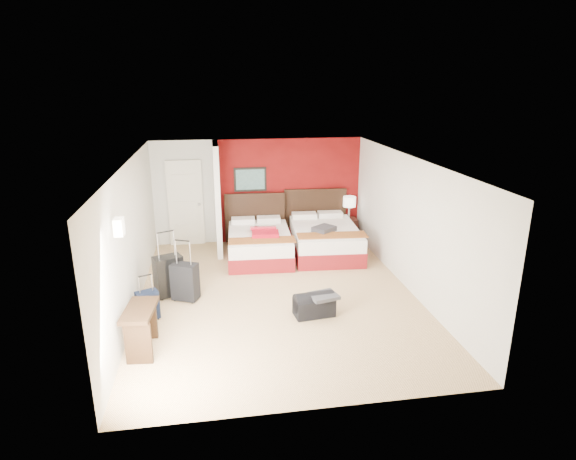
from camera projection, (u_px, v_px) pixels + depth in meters
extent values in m
plane|color=#DAB986|center=(277.00, 295.00, 8.78)|extent=(6.50, 6.50, 0.00)
cube|color=silver|center=(259.00, 191.00, 11.47)|extent=(5.00, 0.04, 2.50)
cube|color=silver|center=(131.00, 238.00, 8.03)|extent=(0.04, 6.50, 2.50)
cube|color=black|center=(250.00, 179.00, 11.29)|extent=(0.78, 0.03, 0.58)
cube|color=white|center=(119.00, 227.00, 6.44)|extent=(0.12, 0.20, 0.24)
cube|color=maroon|center=(289.00, 190.00, 11.56)|extent=(3.50, 0.04, 2.50)
cube|color=silver|center=(218.00, 199.00, 10.71)|extent=(0.12, 1.20, 2.50)
cube|color=silver|center=(186.00, 203.00, 11.22)|extent=(0.82, 0.06, 2.05)
cube|color=white|center=(260.00, 245.00, 10.57)|extent=(1.48, 2.04, 0.59)
cube|color=silver|center=(325.00, 240.00, 10.82)|extent=(1.60, 2.19, 0.63)
cube|color=#B70F23|center=(264.00, 231.00, 10.39)|extent=(0.64, 0.84, 0.10)
cube|color=#3E3E43|center=(324.00, 229.00, 10.41)|extent=(0.58, 0.57, 0.11)
cube|color=#321610|center=(348.00, 229.00, 11.77)|extent=(0.41, 0.41, 0.55)
cylinder|color=beige|center=(349.00, 208.00, 11.61)|extent=(0.41, 0.41, 0.55)
cube|color=black|center=(169.00, 277.00, 8.64)|extent=(0.58, 0.48, 0.74)
cube|color=black|center=(185.00, 283.00, 8.49)|extent=(0.53, 0.44, 0.67)
cube|color=black|center=(148.00, 307.00, 7.80)|extent=(0.40, 0.33, 0.48)
cube|color=black|center=(314.00, 306.00, 7.98)|extent=(0.71, 0.43, 0.34)
cube|color=#3A3B40|center=(324.00, 296.00, 7.89)|extent=(0.53, 0.47, 0.06)
cube|color=black|center=(141.00, 330.00, 6.88)|extent=(0.49, 0.86, 0.68)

